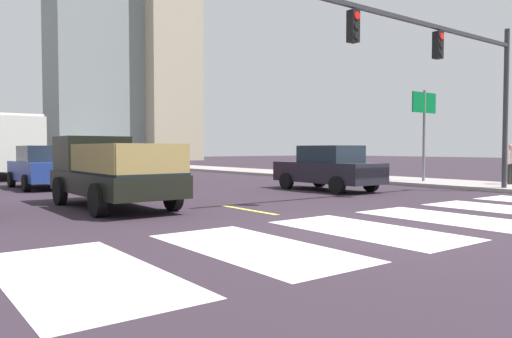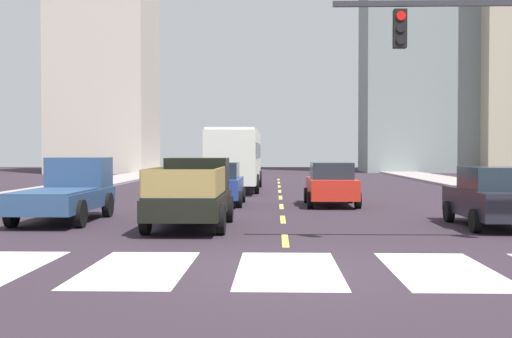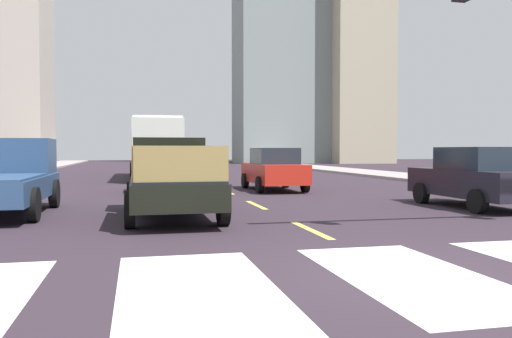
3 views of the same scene
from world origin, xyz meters
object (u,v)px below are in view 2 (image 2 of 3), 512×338
object	(u,v)px
pickup_dark	(68,191)
sedan_far	(331,184)
sedan_near_left	(219,184)
sedan_mid	(494,197)
pickup_stakebed	(193,194)
city_bus	(236,155)

from	to	relation	value
pickup_dark	sedan_far	size ratio (longest dim) A/B	1.18
sedan_far	sedan_near_left	bearing A→B (deg)	179.83
sedan_mid	pickup_dark	bearing A→B (deg)	173.59
sedan_far	sedan_near_left	world-z (taller)	same
pickup_dark	sedan_mid	bearing A→B (deg)	-7.99
sedan_far	sedan_mid	size ratio (longest dim) A/B	1.00
pickup_stakebed	sedan_far	xyz separation A→B (m)	(4.60, 7.41, -0.08)
city_bus	sedan_far	bearing A→B (deg)	-69.21
pickup_stakebed	city_bus	size ratio (longest dim) A/B	0.48
pickup_dark	sedan_near_left	world-z (taller)	pickup_dark
city_bus	sedan_near_left	world-z (taller)	city_bus
pickup_stakebed	pickup_dark	world-z (taller)	same
pickup_stakebed	sedan_mid	xyz separation A→B (m)	(8.59, -0.04, -0.08)
city_bus	sedan_far	world-z (taller)	city_bus
sedan_mid	sedan_near_left	distance (m)	11.43
sedan_far	sedan_mid	distance (m)	8.45
sedan_mid	sedan_near_left	xyz separation A→B (m)	(-8.49, 7.66, 0.00)
pickup_stakebed	sedan_near_left	bearing A→B (deg)	88.82
sedan_far	pickup_dark	bearing A→B (deg)	-143.45
pickup_dark	sedan_mid	xyz separation A→B (m)	(12.69, -1.58, -0.06)
pickup_dark	sedan_mid	distance (m)	12.79
pickup_stakebed	sedan_far	size ratio (longest dim) A/B	1.18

